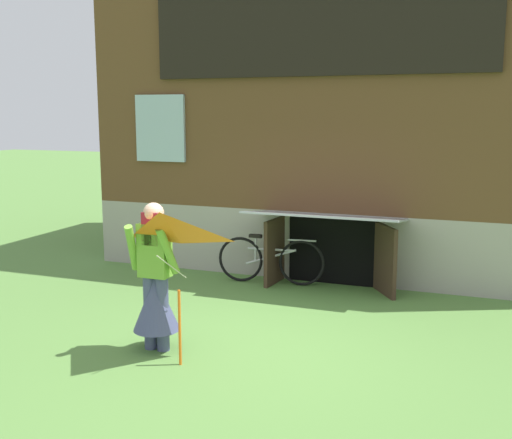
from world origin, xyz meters
TOP-DOWN VIEW (x-y plane):
  - ground_plane at (0.00, 0.00)m, footprint 60.00×60.00m
  - log_house at (-0.00, 5.20)m, footprint 7.76×5.52m
  - person at (-0.86, -0.41)m, footprint 0.61×0.53m
  - kite at (-0.46, -0.97)m, footprint 0.94×1.03m
  - bicycle_silver at (-0.58, 2.64)m, footprint 1.68×0.23m

SIDE VIEW (x-z plane):
  - ground_plane at x=0.00m, z-range 0.00..0.00m
  - bicycle_silver at x=-0.58m, z-range -0.01..0.76m
  - person at x=-0.86m, z-range -0.13..1.54m
  - kite at x=-0.46m, z-range 0.52..2.03m
  - log_house at x=0.00m, z-range 0.00..5.35m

